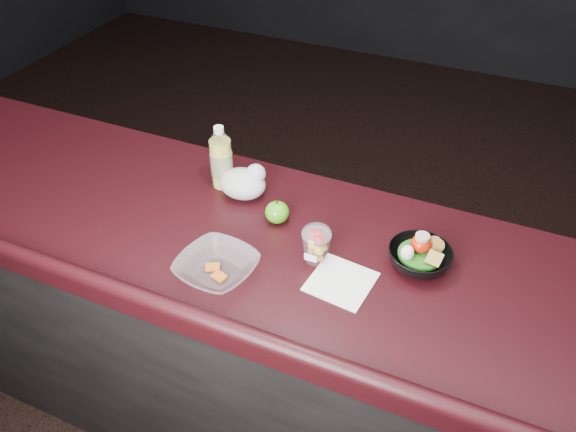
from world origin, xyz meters
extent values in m
cube|color=black|center=(0.00, 0.30, 0.49)|extent=(4.00, 0.65, 0.98)
cube|color=black|center=(0.00, 0.30, 1.00)|extent=(4.06, 0.71, 0.04)
cylinder|color=gold|center=(-0.33, 0.48, 1.10)|extent=(0.07, 0.07, 0.17)
cylinder|color=white|center=(-0.33, 0.48, 1.10)|extent=(0.07, 0.07, 0.17)
cone|color=white|center=(-0.33, 0.48, 1.20)|extent=(0.07, 0.07, 0.03)
cylinder|color=white|center=(-0.33, 0.48, 1.23)|extent=(0.03, 0.03, 0.02)
cylinder|color=#072D99|center=(-0.33, 0.48, 1.10)|extent=(0.07, 0.07, 0.08)
ellipsoid|color=white|center=(0.08, 0.27, 1.11)|extent=(0.08, 0.08, 0.05)
ellipsoid|color=#2B9411|center=(-0.09, 0.38, 1.05)|extent=(0.07, 0.07, 0.07)
cylinder|color=black|center=(-0.09, 0.38, 1.09)|extent=(0.01, 0.01, 0.01)
ellipsoid|color=silver|center=(-0.24, 0.46, 1.06)|extent=(0.15, 0.12, 0.09)
sphere|color=silver|center=(-0.21, 0.48, 1.10)|extent=(0.06, 0.06, 0.06)
imported|color=black|center=(0.35, 0.37, 1.05)|extent=(0.18, 0.18, 0.05)
cylinder|color=#0F470C|center=(0.35, 0.37, 1.06)|extent=(0.12, 0.12, 0.01)
ellipsoid|color=#B91A07|center=(0.34, 0.38, 1.08)|extent=(0.06, 0.06, 0.05)
cylinder|color=beige|center=(0.34, 0.38, 1.11)|extent=(0.04, 0.04, 0.01)
ellipsoid|color=white|center=(0.31, 0.34, 1.08)|extent=(0.04, 0.04, 0.05)
imported|color=silver|center=(-0.14, 0.11, 1.05)|extent=(0.24, 0.24, 0.05)
cube|color=#990F0C|center=(-0.16, 0.12, 1.03)|extent=(0.05, 0.04, 0.01)
cube|color=#990F0C|center=(-0.13, 0.10, 1.03)|extent=(0.04, 0.04, 0.01)
cube|color=white|center=(0.17, 0.22, 1.02)|extent=(0.18, 0.18, 0.00)
camera|label=1|loc=(0.46, -0.79, 2.11)|focal=35.00mm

